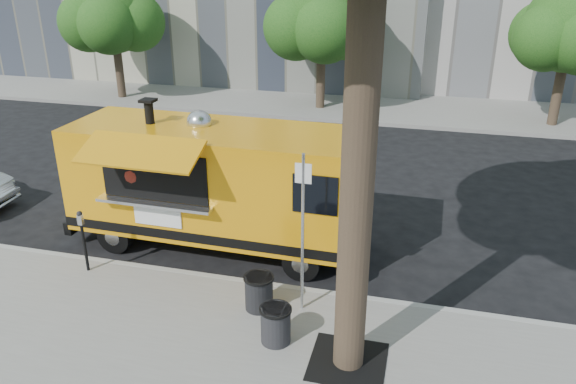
# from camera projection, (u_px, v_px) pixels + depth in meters

# --- Properties ---
(ground) EXTENTS (120.00, 120.00, 0.00)m
(ground) POSITION_uv_depth(u_px,v_px,m) (248.00, 262.00, 12.09)
(ground) COLOR black
(ground) RESTS_ON ground
(curb) EXTENTS (60.00, 0.14, 0.16)m
(curb) POSITION_uv_depth(u_px,v_px,m) (233.00, 282.00, 11.23)
(curb) COLOR #999993
(curb) RESTS_ON ground
(far_sidewalk) EXTENTS (60.00, 5.00, 0.15)m
(far_sidewalk) POSITION_uv_depth(u_px,v_px,m) (346.00, 106.00, 24.07)
(far_sidewalk) COLOR gray
(far_sidewalk) RESTS_ON ground
(tree_well) EXTENTS (1.20, 1.20, 0.02)m
(tree_well) POSITION_uv_depth(u_px,v_px,m) (348.00, 361.00, 8.94)
(tree_well) COLOR black
(tree_well) RESTS_ON sidewalk
(far_tree_a) EXTENTS (3.42, 3.42, 5.36)m
(far_tree_a) POSITION_uv_depth(u_px,v_px,m) (113.00, 13.00, 23.84)
(far_tree_a) COLOR #33261C
(far_tree_a) RESTS_ON far_sidewalk
(far_tree_b) EXTENTS (3.60, 3.60, 5.50)m
(far_tree_b) POSITION_uv_depth(u_px,v_px,m) (322.00, 16.00, 22.10)
(far_tree_b) COLOR #33261C
(far_tree_b) RESTS_ON far_sidewalk
(far_tree_c) EXTENTS (3.24, 3.24, 5.21)m
(far_tree_c) POSITION_uv_depth(u_px,v_px,m) (570.00, 27.00, 19.82)
(far_tree_c) COLOR #33261C
(far_tree_c) RESTS_ON far_sidewalk
(sign_post) EXTENTS (0.28, 0.06, 3.00)m
(sign_post) POSITION_uv_depth(u_px,v_px,m) (303.00, 225.00, 9.63)
(sign_post) COLOR silver
(sign_post) RESTS_ON sidewalk
(parking_meter) EXTENTS (0.11, 0.11, 1.33)m
(parking_meter) POSITION_uv_depth(u_px,v_px,m) (83.00, 234.00, 11.19)
(parking_meter) COLOR black
(parking_meter) RESTS_ON sidewalk
(food_truck) EXTENTS (6.66, 3.11, 3.26)m
(food_truck) POSITION_uv_depth(u_px,v_px,m) (214.00, 183.00, 12.21)
(food_truck) COLOR orange
(food_truck) RESTS_ON ground
(trash_bin_left) EXTENTS (0.55, 0.55, 0.66)m
(trash_bin_left) POSITION_uv_depth(u_px,v_px,m) (259.00, 291.00, 10.16)
(trash_bin_left) COLOR black
(trash_bin_left) RESTS_ON sidewalk
(trash_bin_right) EXTENTS (0.54, 0.54, 0.65)m
(trash_bin_right) POSITION_uv_depth(u_px,v_px,m) (276.00, 324.00, 9.29)
(trash_bin_right) COLOR black
(trash_bin_right) RESTS_ON sidewalk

